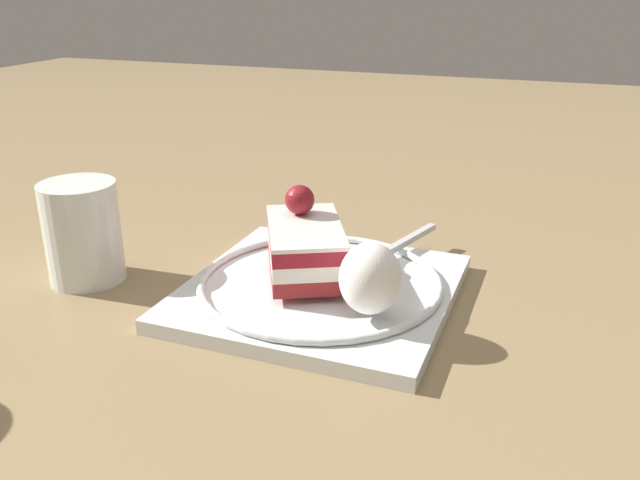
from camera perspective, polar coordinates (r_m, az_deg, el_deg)
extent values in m
plane|color=#8D744F|center=(0.50, -3.41, -5.02)|extent=(2.40, 2.40, 0.00)
cube|color=white|center=(0.50, 0.00, -4.42)|extent=(0.19, 0.19, 0.01)
torus|color=white|center=(0.49, 0.00, -3.55)|extent=(0.18, 0.18, 0.01)
cube|color=maroon|center=(0.50, -1.26, -1.99)|extent=(0.09, 0.11, 0.01)
cube|color=white|center=(0.50, -1.27, -0.81)|extent=(0.09, 0.11, 0.01)
cube|color=maroon|center=(0.49, -1.28, 0.39)|extent=(0.09, 0.11, 0.01)
cube|color=white|center=(0.49, -1.29, 1.16)|extent=(0.09, 0.11, 0.00)
sphere|color=maroon|center=(0.51, -1.52, 3.42)|extent=(0.02, 0.02, 0.02)
ellipsoid|color=white|center=(0.43, 4.30, -3.29)|extent=(0.04, 0.04, 0.05)
cube|color=silver|center=(0.56, 7.60, 0.04)|extent=(0.03, 0.08, 0.00)
cube|color=silver|center=(0.52, 5.01, -1.42)|extent=(0.01, 0.02, 0.00)
cube|color=silver|center=(0.51, 3.11, -2.09)|extent=(0.01, 0.03, 0.00)
cube|color=silver|center=(0.51, 3.42, -2.19)|extent=(0.01, 0.03, 0.00)
cube|color=silver|center=(0.51, 3.73, -2.28)|extent=(0.01, 0.03, 0.00)
cube|color=silver|center=(0.50, 4.04, -2.37)|extent=(0.01, 0.03, 0.00)
cylinder|color=white|center=(0.55, -19.60, 0.63)|extent=(0.06, 0.06, 0.08)
cylinder|color=orange|center=(0.55, -19.50, -0.08)|extent=(0.05, 0.05, 0.06)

